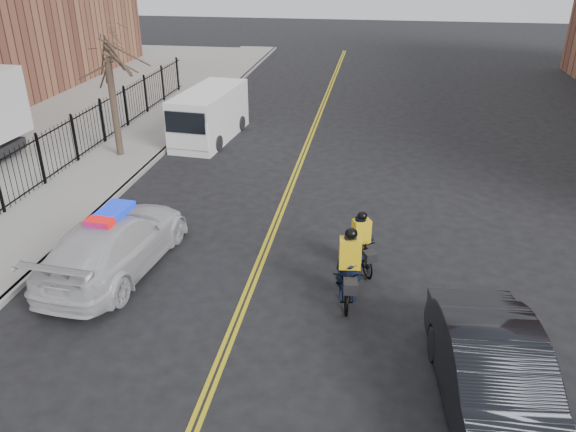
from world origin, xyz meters
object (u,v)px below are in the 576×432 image
Objects in this scene: dark_sedan at (495,380)px; cargo_van at (208,116)px; police_cruiser at (115,243)px; cyclist_far at (360,247)px; cyclist_near at (349,275)px.

dark_sedan is 18.50m from cargo_van.
dark_sedan is at bearing 161.94° from police_cruiser.
cyclist_far is (7.36, -10.48, -0.41)m from cargo_van.
cargo_van is 2.60× the size of cyclist_near.
police_cruiser reaches higher than cyclist_far.
cargo_van is at bearing 117.92° from dark_sedan.
cargo_van is 12.81m from cyclist_far.
cyclist_near is at bearing 124.79° from dark_sedan.
dark_sedan is 0.94× the size of cargo_van.
cyclist_near is 1.20× the size of cyclist_far.
cargo_van reaches higher than cyclist_near.
cargo_van reaches higher than dark_sedan.
dark_sedan is 5.72m from cyclist_far.
cyclist_near is at bearing -123.62° from cyclist_far.
dark_sedan is 2.43× the size of cyclist_near.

